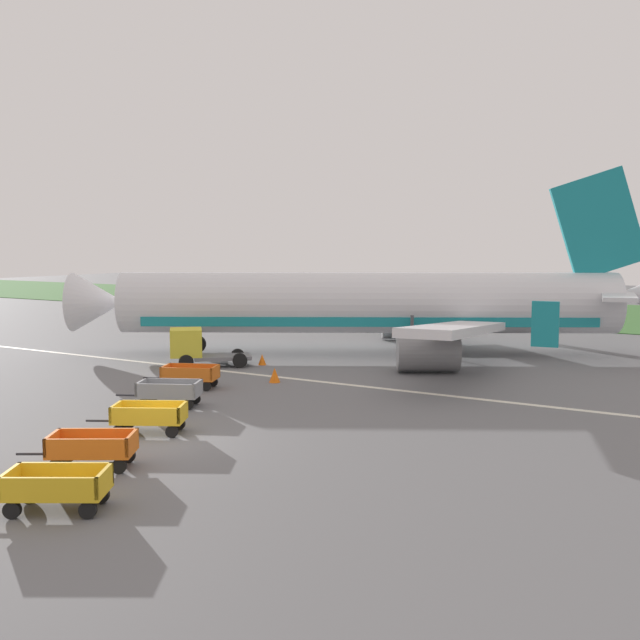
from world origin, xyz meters
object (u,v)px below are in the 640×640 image
object	(u,v)px
traffic_cone_near_plane	(262,360)
service_truck_beside_carts	(195,347)
traffic_cone_mid_apron	(275,375)
baggage_cart_nearest	(57,488)
baggage_cart_far_end	(190,376)
airplane	(385,304)
baggage_cart_second_in_row	(92,449)
baggage_cart_fourth_in_row	(169,392)
baggage_cart_third_in_row	(149,417)

from	to	relation	value
traffic_cone_near_plane	service_truck_beside_carts	bearing A→B (deg)	-140.01
traffic_cone_near_plane	traffic_cone_mid_apron	bearing A→B (deg)	-48.00
baggage_cart_nearest	traffic_cone_mid_apron	size ratio (longest dim) A/B	4.78
baggage_cart_far_end	traffic_cone_mid_apron	size ratio (longest dim) A/B	4.97
traffic_cone_near_plane	baggage_cart_far_end	bearing A→B (deg)	-81.30
baggage_cart_far_end	airplane	bearing A→B (deg)	79.28
airplane	baggage_cart_second_in_row	xyz separation A→B (m)	(3.15, -26.03, -2.45)
traffic_cone_mid_apron	service_truck_beside_carts	bearing A→B (deg)	165.43
traffic_cone_near_plane	traffic_cone_mid_apron	size ratio (longest dim) A/B	0.84
traffic_cone_near_plane	traffic_cone_mid_apron	xyz separation A→B (m)	(3.64, -4.04, 0.06)
baggage_cart_fourth_in_row	service_truck_beside_carts	xyz separation A→B (m)	(-5.87, 8.52, 0.50)
airplane	traffic_cone_near_plane	distance (m)	8.77
baggage_cart_second_in_row	service_truck_beside_carts	distance (m)	19.07
baggage_cart_third_in_row	traffic_cone_mid_apron	world-z (taller)	baggage_cart_third_in_row
baggage_cart_nearest	traffic_cone_near_plane	world-z (taller)	baggage_cart_nearest
baggage_cart_nearest	traffic_cone_mid_apron	bearing A→B (deg)	107.32
traffic_cone_mid_apron	traffic_cone_near_plane	bearing A→B (deg)	132.00
baggage_cart_far_end	traffic_cone_mid_apron	xyz separation A→B (m)	(2.51, 3.31, -0.24)
baggage_cart_far_end	traffic_cone_near_plane	world-z (taller)	baggage_cart_far_end
baggage_cart_nearest	service_truck_beside_carts	xyz separation A→B (m)	(-11.98, 19.37, 0.50)
baggage_cart_third_in_row	baggage_cart_far_end	distance (m)	8.53
baggage_cart_third_in_row	traffic_cone_near_plane	size ratio (longest dim) A/B	5.74
baggage_cart_second_in_row	baggage_cart_fourth_in_row	world-z (taller)	same
airplane	baggage_cart_third_in_row	distance (m)	22.20
baggage_cart_third_in_row	traffic_cone_mid_apron	size ratio (longest dim) A/B	4.84
airplane	baggage_cart_third_in_row	size ratio (longest dim) A/B	9.88
baggage_cart_nearest	service_truck_beside_carts	world-z (taller)	service_truck_beside_carts
baggage_cart_nearest	baggage_cart_far_end	world-z (taller)	same
baggage_cart_fourth_in_row	traffic_cone_mid_apron	world-z (taller)	baggage_cart_fourth_in_row
traffic_cone_mid_apron	baggage_cart_second_in_row	bearing A→B (deg)	-76.85
baggage_cart_nearest	baggage_cart_third_in_row	world-z (taller)	same
airplane	traffic_cone_mid_apron	world-z (taller)	airplane
baggage_cart_fourth_in_row	traffic_cone_mid_apron	distance (m)	6.87
baggage_cart_fourth_in_row	traffic_cone_mid_apron	bearing A→B (deg)	85.12
baggage_cart_third_in_row	baggage_cart_second_in_row	bearing A→B (deg)	-69.22
baggage_cart_second_in_row	service_truck_beside_carts	bearing A→B (deg)	121.20
baggage_cart_far_end	traffic_cone_mid_apron	bearing A→B (deg)	52.76
baggage_cart_third_in_row	service_truck_beside_carts	xyz separation A→B (m)	(-8.35, 12.29, 0.50)
baggage_cart_fourth_in_row	traffic_cone_mid_apron	size ratio (longest dim) A/B	4.92
traffic_cone_near_plane	baggage_cart_fourth_in_row	bearing A→B (deg)	-74.32
airplane	baggage_cart_nearest	distance (m)	29.66
baggage_cart_nearest	baggage_cart_second_in_row	size ratio (longest dim) A/B	1.00
airplane	baggage_cart_far_end	world-z (taller)	airplane
traffic_cone_near_plane	baggage_cart_third_in_row	bearing A→B (deg)	-69.32
service_truck_beside_carts	traffic_cone_mid_apron	size ratio (longest dim) A/B	6.35
airplane	baggage_cart_far_end	size ratio (longest dim) A/B	9.64
baggage_cart_third_in_row	traffic_cone_near_plane	bearing A→B (deg)	110.68
baggage_cart_third_in_row	service_truck_beside_carts	distance (m)	14.86
baggage_cart_nearest	traffic_cone_near_plane	xyz separation A→B (m)	(-9.16, 21.73, -0.30)
baggage_cart_nearest	baggage_cart_third_in_row	size ratio (longest dim) A/B	0.99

